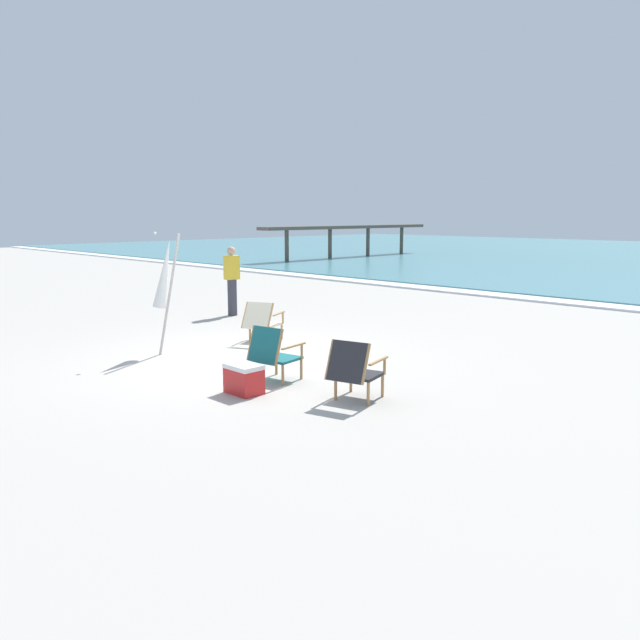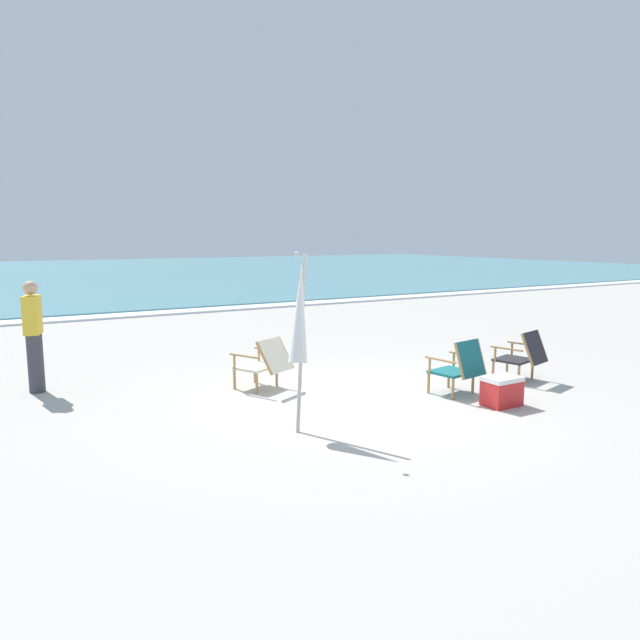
{
  "view_description": "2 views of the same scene",
  "coord_description": "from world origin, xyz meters",
  "px_view_note": "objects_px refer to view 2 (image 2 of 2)",
  "views": [
    {
      "loc": [
        8.04,
        -6.16,
        2.38
      ],
      "look_at": [
        1.11,
        0.73,
        0.71
      ],
      "focal_mm": 35.0,
      "sensor_mm": 36.0,
      "label": 1
    },
    {
      "loc": [
        -4.24,
        -6.42,
        2.26
      ],
      "look_at": [
        0.68,
        2.18,
        0.8
      ],
      "focal_mm": 32.0,
      "sensor_mm": 36.0,
      "label": 2
    }
  ],
  "objects_px": {
    "beach_chair_back_right": "(523,354)",
    "umbrella_furled_white": "(300,314)",
    "person_near_chairs": "(34,336)",
    "cooler_box": "(502,391)",
    "beach_chair_front_right": "(460,366)",
    "beach_chair_mid_center": "(264,362)"
  },
  "relations": [
    {
      "from": "beach_chair_front_right",
      "to": "umbrella_furled_white",
      "type": "height_order",
      "value": "umbrella_furled_white"
    },
    {
      "from": "beach_chair_front_right",
      "to": "beach_chair_back_right",
      "type": "relative_size",
      "value": 0.99
    },
    {
      "from": "beach_chair_front_right",
      "to": "beach_chair_back_right",
      "type": "bearing_deg",
      "value": 4.99
    },
    {
      "from": "beach_chair_back_right",
      "to": "umbrella_furled_white",
      "type": "height_order",
      "value": "umbrella_furled_white"
    },
    {
      "from": "person_near_chairs",
      "to": "cooler_box",
      "type": "height_order",
      "value": "person_near_chairs"
    },
    {
      "from": "beach_chair_front_right",
      "to": "cooler_box",
      "type": "relative_size",
      "value": 1.67
    },
    {
      "from": "beach_chair_front_right",
      "to": "umbrella_furled_white",
      "type": "distance_m",
      "value": 2.79
    },
    {
      "from": "cooler_box",
      "to": "beach_chair_mid_center",
      "type": "bearing_deg",
      "value": 136.23
    },
    {
      "from": "beach_chair_back_right",
      "to": "umbrella_furled_white",
      "type": "distance_m",
      "value": 4.19
    },
    {
      "from": "umbrella_furled_white",
      "to": "person_near_chairs",
      "type": "bearing_deg",
      "value": 127.93
    },
    {
      "from": "beach_chair_front_right",
      "to": "beach_chair_mid_center",
      "type": "bearing_deg",
      "value": 143.49
    },
    {
      "from": "beach_chair_mid_center",
      "to": "person_near_chairs",
      "type": "distance_m",
      "value": 3.35
    },
    {
      "from": "beach_chair_mid_center",
      "to": "cooler_box",
      "type": "bearing_deg",
      "value": -43.77
    },
    {
      "from": "beach_chair_mid_center",
      "to": "beach_chair_front_right",
      "type": "bearing_deg",
      "value": -36.51
    },
    {
      "from": "beach_chair_mid_center",
      "to": "beach_chair_front_right",
      "type": "relative_size",
      "value": 1.16
    },
    {
      "from": "beach_chair_back_right",
      "to": "umbrella_furled_white",
      "type": "xyz_separation_m",
      "value": [
        -4.07,
        -0.25,
        0.94
      ]
    },
    {
      "from": "person_near_chairs",
      "to": "cooler_box",
      "type": "xyz_separation_m",
      "value": [
        5.38,
        -3.86,
        -0.64
      ]
    },
    {
      "from": "beach_chair_front_right",
      "to": "cooler_box",
      "type": "xyz_separation_m",
      "value": [
        0.16,
        -0.65,
        -0.23
      ]
    },
    {
      "from": "person_near_chairs",
      "to": "cooler_box",
      "type": "distance_m",
      "value": 6.66
    },
    {
      "from": "umbrella_furled_white",
      "to": "person_near_chairs",
      "type": "height_order",
      "value": "umbrella_furled_white"
    },
    {
      "from": "umbrella_furled_white",
      "to": "cooler_box",
      "type": "xyz_separation_m",
      "value": [
        2.79,
        -0.53,
        -1.17
      ]
    },
    {
      "from": "beach_chair_mid_center",
      "to": "beach_chair_back_right",
      "type": "bearing_deg",
      "value": -22.73
    }
  ]
}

